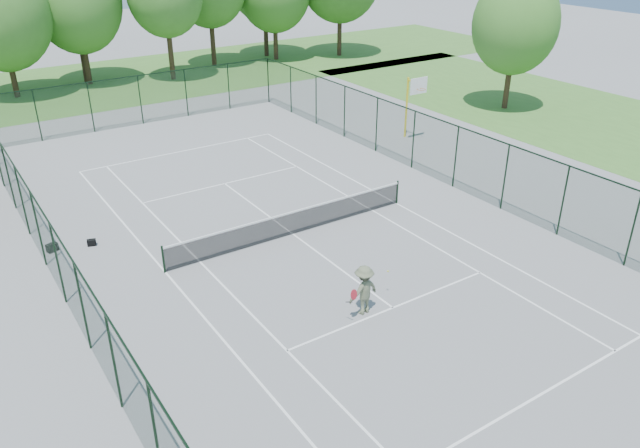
{
  "coord_description": "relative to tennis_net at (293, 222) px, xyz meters",
  "views": [
    {
      "loc": [
        -11.62,
        -19.5,
        11.81
      ],
      "look_at": [
        0.0,
        -2.0,
        1.3
      ],
      "focal_mm": 35.0,
      "sensor_mm": 36.0,
      "label": 1
    }
  ],
  "objects": [
    {
      "name": "ground",
      "position": [
        0.0,
        0.0,
        -0.58
      ],
      "size": [
        140.0,
        140.0,
        0.0
      ],
      "primitive_type": "plane",
      "color": "gray",
      "rests_on": "ground"
    },
    {
      "name": "sports_bag_b",
      "position": [
        -7.15,
        3.58,
        -0.45
      ],
      "size": [
        0.38,
        0.29,
        0.26
      ],
      "primitive_type": "cube",
      "rotation": [
        0.0,
        0.0,
        -0.3
      ],
      "color": "black",
      "rests_on": "ground"
    },
    {
      "name": "tree_line_far",
      "position": [
        0.0,
        30.0,
        5.42
      ],
      "size": [
        39.4,
        6.4,
        9.7
      ],
      "color": "#402C1D",
      "rests_on": "ground"
    },
    {
      "name": "court_lines",
      "position": [
        0.0,
        0.0,
        -0.57
      ],
      "size": [
        11.05,
        23.85,
        0.01
      ],
      "color": "white",
      "rests_on": "ground"
    },
    {
      "name": "tennis_net",
      "position": [
        0.0,
        0.0,
        0.0
      ],
      "size": [
        11.08,
        0.08,
        1.1
      ],
      "color": "black",
      "rests_on": "ground"
    },
    {
      "name": "basketball_goal",
      "position": [
        11.97,
        6.51,
        1.99
      ],
      "size": [
        1.2,
        1.43,
        3.65
      ],
      "color": "yellow",
      "rests_on": "ground"
    },
    {
      "name": "tennis_player",
      "position": [
        -0.99,
        -6.05,
        0.29
      ],
      "size": [
        2.23,
        0.83,
        1.73
      ],
      "color": "#60664B",
      "rests_on": "ground"
    },
    {
      "name": "fence_enclosure",
      "position": [
        0.0,
        0.0,
        0.98
      ],
      "size": [
        18.05,
        36.05,
        3.02
      ],
      "color": "#1A3722",
      "rests_on": "ground"
    },
    {
      "name": "grass_far",
      "position": [
        0.0,
        30.0,
        -0.57
      ],
      "size": [
        80.0,
        16.0,
        0.01
      ],
      "primitive_type": "cube",
      "color": "#4A8032",
      "rests_on": "ground"
    },
    {
      "name": "sports_bag_a",
      "position": [
        -8.55,
        3.95,
        -0.41
      ],
      "size": [
        0.47,
        0.37,
        0.33
      ],
      "primitive_type": "cube",
      "rotation": [
        0.0,
        0.0,
        0.36
      ],
      "color": "black",
      "rests_on": "ground"
    },
    {
      "name": "grass_side",
      "position": [
        24.0,
        4.0,
        -0.57
      ],
      "size": [
        14.0,
        40.0,
        0.01
      ],
      "primitive_type": "cube",
      "color": "#4A8032",
      "rests_on": "ground"
    },
    {
      "name": "tree_side",
      "position": [
        21.51,
        7.88,
        4.88
      ],
      "size": [
        5.47,
        5.47,
        8.66
      ],
      "color": "#402C1D",
      "rests_on": "ground"
    }
  ]
}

